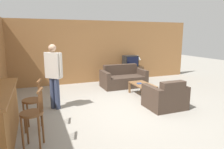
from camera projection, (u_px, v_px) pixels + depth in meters
The scene contains 12 objects.
ground_plane at pixel (129, 111), 5.37m from camera, with size 24.00×24.00×0.00m, color gray.
wall_back at pixel (92, 52), 8.45m from camera, with size 9.40×0.08×2.60m.
bar_chair_near at pixel (33, 117), 3.51m from camera, with size 0.48×0.48×1.08m.
bar_chair_mid at pixel (33, 104), 4.20m from camera, with size 0.47×0.47×1.08m.
couch_far at pixel (123, 79), 7.87m from camera, with size 1.72×0.91×0.84m.
armchair_near at pixel (166, 98), 5.52m from camera, with size 1.00×0.86×0.82m.
coffee_table at pixel (142, 86), 6.65m from camera, with size 0.56×1.02×0.40m.
tv_unit at pixel (130, 73), 8.88m from camera, with size 1.06×0.55×0.64m.
tv at pixel (130, 61), 8.77m from camera, with size 0.60×0.45×0.48m.
book_on_table at pixel (139, 83), 6.65m from camera, with size 0.16×0.14×0.03m.
table_lamp at pixel (138, 58), 8.88m from camera, with size 0.28×0.28×0.50m.
person_by_window at pixel (54, 73), 5.34m from camera, with size 0.44×0.44×1.77m.
Camera 1 is at (-2.27, -4.56, 2.00)m, focal length 32.00 mm.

